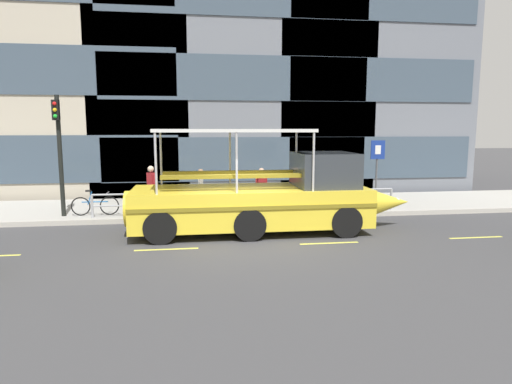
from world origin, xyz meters
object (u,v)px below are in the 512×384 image
object	(u,v)px
traffic_light_pole	(59,144)
pedestrian_near_stern	(151,184)
pedestrian_mid_right	(201,186)
parking_sign	(377,162)
leaned_bicycle	(95,205)
duck_tour_boat	(267,198)
pedestrian_mid_left	(261,185)
pedestrian_near_bow	(320,183)

from	to	relation	value
traffic_light_pole	pedestrian_near_stern	world-z (taller)	traffic_light_pole
pedestrian_near_stern	pedestrian_mid_right	bearing A→B (deg)	-12.94
pedestrian_near_stern	parking_sign	bearing A→B (deg)	-2.98
leaned_bicycle	pedestrian_near_stern	distance (m)	2.25
duck_tour_boat	pedestrian_mid_left	world-z (taller)	duck_tour_boat
pedestrian_near_stern	traffic_light_pole	bearing A→B (deg)	-167.73
traffic_light_pole	pedestrian_near_stern	xyz separation A→B (m)	(3.17, 0.69, -1.60)
duck_tour_boat	pedestrian_mid_left	bearing A→B (deg)	84.76
pedestrian_mid_right	pedestrian_near_stern	size ratio (longest dim) A/B	0.94
leaned_bicycle	pedestrian_mid_left	bearing A→B (deg)	2.49
duck_tour_boat	pedestrian_near_stern	size ratio (longest dim) A/B	5.36
parking_sign	duck_tour_boat	bearing A→B (deg)	-149.70
pedestrian_mid_right	traffic_light_pole	bearing A→B (deg)	-177.25
pedestrian_mid_left	pedestrian_near_stern	size ratio (longest dim) A/B	0.94
duck_tour_boat	leaned_bicycle	bearing A→B (deg)	155.46
pedestrian_mid_left	pedestrian_near_stern	distance (m)	4.36
duck_tour_boat	pedestrian_mid_left	xyz separation A→B (m)	(0.28, 3.06, 0.08)
traffic_light_pole	pedestrian_near_stern	size ratio (longest dim) A/B	2.49
pedestrian_mid_left	pedestrian_mid_right	xyz separation A→B (m)	(-2.41, -0.05, -0.00)
pedestrian_mid_right	pedestrian_near_stern	xyz separation A→B (m)	(-1.93, 0.44, 0.06)
pedestrian_near_bow	pedestrian_mid_left	bearing A→B (deg)	-177.08
traffic_light_pole	pedestrian_near_bow	world-z (taller)	traffic_light_pole
pedestrian_mid_right	pedestrian_mid_left	bearing A→B (deg)	1.29
pedestrian_near_stern	leaned_bicycle	bearing A→B (deg)	-161.80
parking_sign	pedestrian_near_bow	world-z (taller)	parking_sign
pedestrian_near_bow	pedestrian_near_stern	xyz separation A→B (m)	(-6.80, 0.26, 0.05)
leaned_bicycle	pedestrian_mid_left	xyz separation A→B (m)	(6.37, 0.28, 0.64)
pedestrian_near_stern	pedestrian_mid_left	bearing A→B (deg)	-5.13
duck_tour_boat	pedestrian_mid_right	size ratio (longest dim) A/B	5.70
traffic_light_pole	parking_sign	world-z (taller)	traffic_light_pole
traffic_light_pole	pedestrian_near_stern	bearing A→B (deg)	12.27
parking_sign	pedestrian_mid_left	bearing A→B (deg)	178.97
pedestrian_near_bow	duck_tour_boat	bearing A→B (deg)	-130.70
pedestrian_mid_left	duck_tour_boat	bearing A→B (deg)	-95.24
pedestrian_mid_left	pedestrian_near_stern	xyz separation A→B (m)	(-4.34, 0.39, 0.06)
parking_sign	pedestrian_mid_right	world-z (taller)	parking_sign
leaned_bicycle	pedestrian_near_stern	size ratio (longest dim) A/B	0.98
leaned_bicycle	pedestrian_mid_left	world-z (taller)	pedestrian_mid_left
duck_tour_boat	pedestrian_near_stern	bearing A→B (deg)	139.67
parking_sign	pedestrian_near_stern	distance (m)	9.19
parking_sign	pedestrian_mid_left	world-z (taller)	parking_sign
traffic_light_pole	pedestrian_mid_right	xyz separation A→B (m)	(5.11, 0.25, -1.66)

